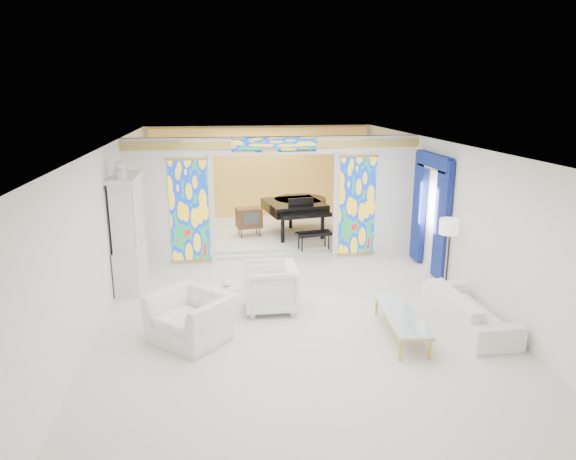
{
  "coord_description": "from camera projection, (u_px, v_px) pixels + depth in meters",
  "views": [
    {
      "loc": [
        -1.33,
        -10.06,
        4.01
      ],
      "look_at": [
        0.08,
        0.2,
        1.22
      ],
      "focal_mm": 32.0,
      "sensor_mm": 36.0,
      "label": 1
    }
  ],
  "objects": [
    {
      "name": "china_cabinet",
      "position": [
        129.0,
        233.0,
        10.69
      ],
      "size": [
        0.56,
        1.46,
        2.72
      ],
      "color": "silver",
      "rests_on": "floor"
    },
    {
      "name": "chandelier",
      "position": [
        273.0,
        147.0,
        14.03
      ],
      "size": [
        0.48,
        0.48,
        0.3
      ],
      "primitive_type": "cylinder",
      "color": "#BA9841",
      "rests_on": "ceiling"
    },
    {
      "name": "wall_right",
      "position": [
        448.0,
        214.0,
        10.92
      ],
      "size": [
        0.02,
        12.0,
        3.0
      ],
      "primitive_type": "cube",
      "color": "white",
      "rests_on": "floor"
    },
    {
      "name": "sofa",
      "position": [
        469.0,
        309.0,
        9.01
      ],
      "size": [
        0.89,
        2.19,
        0.63
      ],
      "primitive_type": "imported",
      "rotation": [
        0.0,
        0.0,
        1.59
      ],
      "color": "white",
      "rests_on": "floor"
    },
    {
      "name": "tv_console",
      "position": [
        249.0,
        218.0,
        14.0
      ],
      "size": [
        0.74,
        0.57,
        0.78
      ],
      "rotation": [
        0.0,
        0.0,
        0.18
      ],
      "color": "brown",
      "rests_on": "alcove_platform"
    },
    {
      "name": "stained_glass_left",
      "position": [
        189.0,
        211.0,
        12.05
      ],
      "size": [
        0.9,
        0.04,
        2.4
      ],
      "primitive_type": "cube",
      "color": "gold",
      "rests_on": "partition_wall"
    },
    {
      "name": "floor_lamp",
      "position": [
        449.0,
        230.0,
        10.24
      ],
      "size": [
        0.42,
        0.42,
        1.57
      ],
      "rotation": [
        0.0,
        0.0,
        -0.11
      ],
      "color": "#BA9841",
      "rests_on": "floor"
    },
    {
      "name": "stained_glass_transom",
      "position": [
        275.0,
        145.0,
        11.92
      ],
      "size": [
        2.0,
        0.04,
        0.34
      ],
      "primitive_type": "cube",
      "color": "gold",
      "rests_on": "partition_wall"
    },
    {
      "name": "wall_front",
      "position": [
        371.0,
        374.0,
        4.72
      ],
      "size": [
        7.0,
        0.02,
        3.0
      ],
      "primitive_type": "cube",
      "color": "white",
      "rests_on": "floor"
    },
    {
      "name": "floor",
      "position": [
        286.0,
        288.0,
        10.85
      ],
      "size": [
        12.0,
        12.0,
        0.0
      ],
      "primitive_type": "plane",
      "color": "silver",
      "rests_on": "ground"
    },
    {
      "name": "gold_curtain_back",
      "position": [
        261.0,
        175.0,
        16.08
      ],
      "size": [
        6.7,
        0.1,
        2.9
      ],
      "primitive_type": "cube",
      "color": "#E9B751",
      "rests_on": "wall_back"
    },
    {
      "name": "side_table",
      "position": [
        228.0,
        297.0,
        9.29
      ],
      "size": [
        0.51,
        0.51,
        0.63
      ],
      "rotation": [
        0.0,
        0.0,
        -0.0
      ],
      "color": "silver",
      "rests_on": "floor"
    },
    {
      "name": "stained_glass_right",
      "position": [
        357.0,
        206.0,
        12.58
      ],
      "size": [
        0.9,
        0.04,
        2.4
      ],
      "primitive_type": "cube",
      "color": "gold",
      "rests_on": "partition_wall"
    },
    {
      "name": "wall_left",
      "position": [
        108.0,
        225.0,
        9.99
      ],
      "size": [
        0.02,
        12.0,
        3.0
      ],
      "primitive_type": "cube",
      "color": "white",
      "rests_on": "floor"
    },
    {
      "name": "coffee_table",
      "position": [
        401.0,
        315.0,
        8.64
      ],
      "size": [
        0.72,
        1.85,
        0.4
      ],
      "rotation": [
        0.0,
        0.0,
        -0.09
      ],
      "color": "white",
      "rests_on": "floor"
    },
    {
      "name": "blue_drapes",
      "position": [
        431.0,
        204.0,
        11.55
      ],
      "size": [
        0.14,
        1.85,
        2.65
      ],
      "color": "navy",
      "rests_on": "wall_right"
    },
    {
      "name": "vase",
      "position": [
        227.0,
        281.0,
        9.21
      ],
      "size": [
        0.19,
        0.19,
        0.17
      ],
      "primitive_type": "imported",
      "rotation": [
        0.0,
        0.0,
        -0.18
      ],
      "color": "silver",
      "rests_on": "side_table"
    },
    {
      "name": "alcove_platform",
      "position": [
        267.0,
        233.0,
        14.74
      ],
      "size": [
        6.8,
        3.8,
        0.18
      ],
      "primitive_type": "cube",
      "color": "silver",
      "rests_on": "floor"
    },
    {
      "name": "partition_wall",
      "position": [
        274.0,
        193.0,
        12.32
      ],
      "size": [
        7.0,
        0.22,
        3.0
      ],
      "color": "white",
      "rests_on": "floor"
    },
    {
      "name": "grand_piano",
      "position": [
        298.0,
        206.0,
        14.25
      ],
      "size": [
        1.96,
        3.02,
        1.13
      ],
      "rotation": [
        0.0,
        0.0,
        0.18
      ],
      "color": "black",
      "rests_on": "alcove_platform"
    },
    {
      "name": "armchair_left",
      "position": [
        191.0,
        317.0,
        8.5
      ],
      "size": [
        1.62,
        1.61,
        0.79
      ],
      "primitive_type": "imported",
      "rotation": [
        0.0,
        0.0,
        -0.75
      ],
      "color": "silver",
      "rests_on": "floor"
    },
    {
      "name": "armchair_right",
      "position": [
        270.0,
        287.0,
        9.66
      ],
      "size": [
        1.01,
        0.98,
        0.9
      ],
      "primitive_type": "imported",
      "rotation": [
        0.0,
        0.0,
        -1.58
      ],
      "color": "white",
      "rests_on": "floor"
    },
    {
      "name": "wall_back",
      "position": [
        260.0,
        174.0,
        16.19
      ],
      "size": [
        7.0,
        0.02,
        3.0
      ],
      "primitive_type": "cube",
      "color": "white",
      "rests_on": "floor"
    },
    {
      "name": "ceiling",
      "position": [
        285.0,
        145.0,
        10.06
      ],
      "size": [
        7.0,
        12.0,
        0.02
      ],
      "primitive_type": "cube",
      "color": "white",
      "rests_on": "wall_back"
    }
  ]
}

